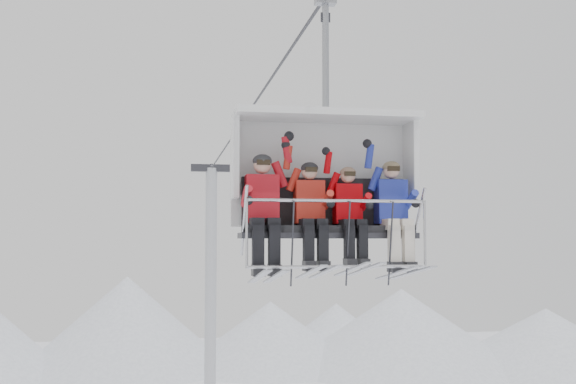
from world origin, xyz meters
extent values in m
cone|color=silver|center=(-5.00, 44.00, 3.50)|extent=(16.00, 16.00, 7.00)
cone|color=silver|center=(6.00, 43.00, 2.50)|extent=(14.00, 14.00, 5.00)
cone|color=silver|center=(16.00, 41.00, 3.00)|extent=(18.00, 18.00, 6.00)
cone|color=silver|center=(27.00, 39.00, 2.25)|extent=(16.00, 16.00, 4.50)
cone|color=silver|center=(12.00, 46.00, 2.25)|extent=(12.00, 12.00, 4.50)
cylinder|color=#B5B8BD|center=(0.00, 22.00, 6.65)|extent=(0.56, 0.56, 13.30)
cube|color=#313136|center=(0.00, 22.00, 13.30)|extent=(2.00, 0.35, 0.35)
cylinder|color=#313136|center=(0.00, 0.00, 13.30)|extent=(0.06, 50.00, 0.06)
cube|color=black|center=(0.00, -3.28, 9.95)|extent=(2.37, 0.55, 0.10)
cube|color=black|center=(0.00, -3.02, 10.34)|extent=(2.37, 0.10, 0.69)
cube|color=#313136|center=(0.00, -3.28, 9.86)|extent=(2.48, 0.60, 0.08)
cube|color=silver|center=(0.00, -2.80, 10.77)|extent=(2.64, 0.10, 1.57)
cube|color=silver|center=(0.00, -3.20, 11.56)|extent=(2.64, 0.90, 0.10)
cylinder|color=#BABABE|center=(0.00, -3.83, 10.32)|extent=(2.41, 0.04, 0.04)
cylinder|color=#BABABE|center=(0.00, -3.90, 9.45)|extent=(2.41, 0.04, 0.04)
cylinder|color=gray|center=(0.00, -3.18, 12.43)|extent=(0.10, 0.10, 1.74)
cube|color=red|center=(-0.93, -3.24, 10.37)|extent=(0.45, 0.30, 0.67)
sphere|color=tan|center=(-0.93, -3.28, 10.84)|extent=(0.25, 0.25, 0.25)
cube|color=black|center=(-1.03, -3.68, 9.73)|extent=(0.15, 0.15, 0.54)
cube|color=black|center=(-0.82, -3.68, 9.73)|extent=(0.15, 0.15, 0.54)
cube|color=#B5B8BF|center=(-1.03, -3.78, 9.32)|extent=(0.10, 1.69, 0.26)
cube|color=#B5B8BF|center=(-0.82, -3.78, 9.32)|extent=(0.10, 1.69, 0.26)
cube|color=red|center=(-0.26, -3.24, 10.33)|extent=(0.41, 0.27, 0.60)
sphere|color=tan|center=(-0.26, -3.28, 10.75)|extent=(0.22, 0.22, 0.22)
cube|color=black|center=(-0.35, -3.68, 9.76)|extent=(0.14, 0.15, 0.48)
cube|color=black|center=(-0.16, -3.68, 9.76)|extent=(0.14, 0.15, 0.48)
cube|color=#B5B8BF|center=(-0.35, -3.78, 9.38)|extent=(0.09, 1.69, 0.26)
cube|color=#B5B8BF|center=(-0.16, -3.78, 9.38)|extent=(0.09, 1.69, 0.26)
cube|color=#C3030A|center=(0.30, -3.24, 10.31)|extent=(0.38, 0.25, 0.56)
sphere|color=tan|center=(0.30, -3.28, 10.71)|extent=(0.21, 0.21, 0.21)
cube|color=black|center=(0.20, -3.68, 9.77)|extent=(0.13, 0.15, 0.45)
cube|color=black|center=(0.39, -3.68, 9.77)|extent=(0.13, 0.15, 0.45)
cube|color=#B5B8BF|center=(0.20, -3.78, 9.41)|extent=(0.09, 1.69, 0.26)
cube|color=#B5B8BF|center=(0.39, -3.78, 9.41)|extent=(0.09, 1.69, 0.26)
cube|color=#2635AA|center=(0.93, -3.24, 10.34)|extent=(0.42, 0.28, 0.63)
sphere|color=tan|center=(0.93, -3.28, 10.79)|extent=(0.23, 0.23, 0.23)
cube|color=beige|center=(0.83, -3.68, 9.75)|extent=(0.14, 0.15, 0.50)
cube|color=beige|center=(1.03, -3.68, 9.75)|extent=(0.14, 0.15, 0.50)
cube|color=#B5B8BF|center=(0.83, -3.78, 9.36)|extent=(0.10, 1.69, 0.26)
cube|color=#B5B8BF|center=(1.03, -3.78, 9.36)|extent=(0.10, 1.69, 0.26)
camera|label=1|loc=(-2.26, -13.12, 9.80)|focal=45.00mm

